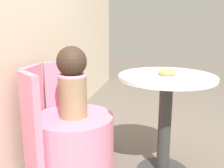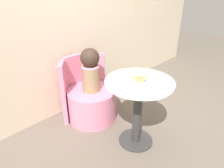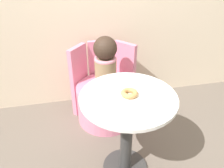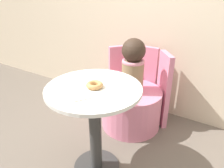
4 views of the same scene
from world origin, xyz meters
The scene contains 7 objects.
back_wall centered at (0.00, 1.13, 1.20)m, with size 6.00×0.06×2.40m.
round_table centered at (-0.03, 0.01, 0.52)m, with size 0.66×0.66×0.73m.
tub_chair centered at (-0.06, 0.69, 0.20)m, with size 0.60×0.60×0.40m.
booth_backrest centered at (-0.06, 0.93, 0.38)m, with size 0.70×0.26×0.77m.
child_figure centered at (-0.06, 0.69, 0.67)m, with size 0.22×0.22×0.52m.
donut centered at (-0.02, 0.02, 0.75)m, with size 0.12×0.12×0.03m.
paper_napkin centered at (-0.03, -0.13, 0.74)m, with size 0.17×0.17×0.01m.
Camera 4 is at (0.77, -1.05, 1.40)m, focal length 35.00 mm.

